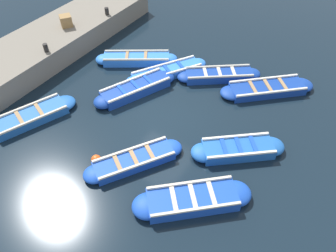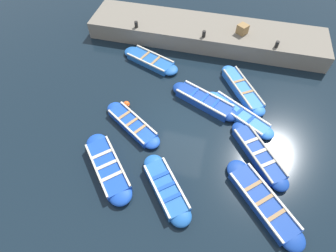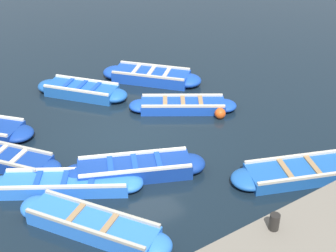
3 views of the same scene
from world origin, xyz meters
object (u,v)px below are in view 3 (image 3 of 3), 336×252
Objects in this scene: boat_centre at (298,173)px; boat_stern_in at (66,184)px; boat_inner_gap at (183,105)px; boat_alongside at (135,169)px; boat_outer_left at (93,225)px; buoy_orange_near at (220,113)px; boat_end_of_row at (151,76)px; boat_far_corner at (0,158)px; boat_tucked at (82,91)px; bollard_mid_north at (274,222)px.

boat_stern_in is at bearing 61.48° from boat_centre.
boat_inner_gap is at bearing -69.64° from boat_stern_in.
boat_alongside reaches higher than boat_outer_left.
boat_end_of_row is at bearing 6.49° from buoy_orange_near.
boat_far_corner is at bearing 78.26° from buoy_orange_near.
boat_centre is 4.58m from boat_inner_gap.
boat_inner_gap reaches higher than buoy_orange_near.
boat_stern_in is 2.26m from boat_far_corner.
boat_outer_left is 1.05× the size of boat_far_corner.
boat_tucked reaches higher than boat_far_corner.
boat_far_corner is (-2.45, 3.47, -0.01)m from boat_tucked.
boat_outer_left is at bearing -165.69° from boat_far_corner.
bollard_mid_north is 6.06m from buoy_orange_near.
boat_end_of_row is at bearing -40.99° from boat_outer_left.
buoy_orange_near is at bearing -66.41° from boat_outer_left.
boat_stern_in is at bearing -2.56° from boat_outer_left.
boat_outer_left is at bearing 42.14° from bollard_mid_north.
boat_far_corner is 6.57m from buoy_orange_near.
boat_centre is at bearing -118.52° from boat_stern_in.
boat_stern_in is 5.26m from bollard_mid_north.
boat_outer_left reaches higher than boat_centre.
bollard_mid_north reaches higher than boat_far_corner.
boat_centre is at bearing -124.48° from boat_alongside.
boat_far_corner is at bearing 14.31° from boat_outer_left.
boat_inner_gap is 0.91× the size of boat_stern_in.
buoy_orange_near is at bearing -82.83° from boat_stern_in.
bollard_mid_north is (-4.53, -2.48, 1.00)m from boat_stern_in.
boat_end_of_row is 2.59m from boat_tucked.
boat_centre is at bearing -101.79° from boat_outer_left.
boat_end_of_row is 9.60× the size of buoy_orange_near.
boat_end_of_row reaches higher than boat_inner_gap.
boat_end_of_row is at bearing 1.30° from boat_centre.
boat_inner_gap is at bearing 31.77° from buoy_orange_near.
boat_end_of_row is at bearing -50.43° from boat_stern_in.
boat_tucked is at bearing 38.04° from buoy_orange_near.
boat_inner_gap is 5.93m from boat_outer_left.
boat_outer_left reaches higher than boat_far_corner.
boat_end_of_row reaches higher than boat_stern_in.
boat_centre reaches higher than boat_inner_gap.
boat_centre is 5.88m from boat_stern_in.
buoy_orange_near is at bearing -73.21° from boat_alongside.
boat_centre is 1.01× the size of boat_stern_in.
boat_far_corner is (3.73, 0.95, -0.01)m from boat_outer_left.
boat_centre is 1.09× the size of boat_far_corner.
buoy_orange_near is at bearing -148.23° from boat_inner_gap.
boat_centre is at bearing -174.61° from boat_inner_gap.
boat_far_corner is 9.65× the size of bollard_mid_north.
boat_alongside is at bearing 171.53° from boat_tucked.
buoy_orange_near is (-1.08, -0.67, 0.01)m from boat_inner_gap.
boat_inner_gap is 6.76m from bollard_mid_north.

